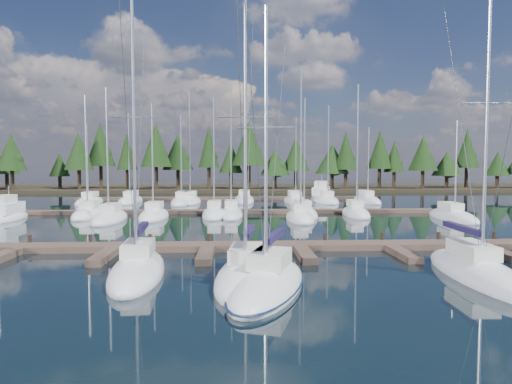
{
  "coord_description": "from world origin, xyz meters",
  "views": [
    {
      "loc": [
        1.82,
        -11.98,
        5.69
      ],
      "look_at": [
        3.35,
        22.0,
        3.56
      ],
      "focal_mm": 32.0,
      "sensor_mm": 36.0,
      "label": 1
    }
  ],
  "objects_px": {
    "front_sailboat_2": "(138,270)",
    "front_sailboat_5": "(476,272)",
    "front_sailboat_3": "(246,277)",
    "main_dock": "(208,248)",
    "front_sailboat_4": "(268,284)",
    "motor_yacht_left": "(6,215)",
    "motor_yacht_right": "(321,197)"
  },
  "relations": [
    {
      "from": "motor_yacht_left",
      "to": "motor_yacht_right",
      "type": "xyz_separation_m",
      "value": [
        36.47,
        23.05,
        0.07
      ]
    },
    {
      "from": "motor_yacht_left",
      "to": "front_sailboat_5",
      "type": "bearing_deg",
      "value": -35.38
    },
    {
      "from": "front_sailboat_4",
      "to": "motor_yacht_left",
      "type": "relative_size",
      "value": 1.58
    },
    {
      "from": "front_sailboat_2",
      "to": "front_sailboat_4",
      "type": "distance_m",
      "value": 7.01
    },
    {
      "from": "main_dock",
      "to": "front_sailboat_2",
      "type": "distance_m",
      "value": 7.12
    },
    {
      "from": "front_sailboat_3",
      "to": "front_sailboat_4",
      "type": "bearing_deg",
      "value": -55.6
    },
    {
      "from": "front_sailboat_2",
      "to": "front_sailboat_5",
      "type": "bearing_deg",
      "value": -3.73
    },
    {
      "from": "front_sailboat_5",
      "to": "motor_yacht_left",
      "type": "xyz_separation_m",
      "value": [
        -35.18,
        24.98,
        0.16
      ]
    },
    {
      "from": "front_sailboat_3",
      "to": "main_dock",
      "type": "bearing_deg",
      "value": 106.5
    },
    {
      "from": "front_sailboat_2",
      "to": "motor_yacht_right",
      "type": "distance_m",
      "value": 50.34
    },
    {
      "from": "front_sailboat_4",
      "to": "front_sailboat_5",
      "type": "height_order",
      "value": "front_sailboat_5"
    },
    {
      "from": "front_sailboat_2",
      "to": "motor_yacht_right",
      "type": "relative_size",
      "value": 1.4
    },
    {
      "from": "front_sailboat_5",
      "to": "motor_yacht_left",
      "type": "relative_size",
      "value": 1.86
    },
    {
      "from": "motor_yacht_left",
      "to": "front_sailboat_2",
      "type": "bearing_deg",
      "value": -52.6
    },
    {
      "from": "front_sailboat_5",
      "to": "motor_yacht_right",
      "type": "bearing_deg",
      "value": 88.45
    },
    {
      "from": "front_sailboat_3",
      "to": "front_sailboat_4",
      "type": "relative_size",
      "value": 1.08
    },
    {
      "from": "motor_yacht_right",
      "to": "motor_yacht_left",
      "type": "bearing_deg",
      "value": -147.71
    },
    {
      "from": "main_dock",
      "to": "front_sailboat_4",
      "type": "relative_size",
      "value": 3.34
    },
    {
      "from": "main_dock",
      "to": "motor_yacht_right",
      "type": "xyz_separation_m",
      "value": [
        15.08,
        40.53,
        0.33
      ]
    },
    {
      "from": "front_sailboat_5",
      "to": "motor_yacht_left",
      "type": "height_order",
      "value": "front_sailboat_5"
    },
    {
      "from": "front_sailboat_2",
      "to": "front_sailboat_5",
      "type": "height_order",
      "value": "front_sailboat_5"
    },
    {
      "from": "front_sailboat_3",
      "to": "front_sailboat_5",
      "type": "bearing_deg",
      "value": 1.87
    },
    {
      "from": "motor_yacht_left",
      "to": "motor_yacht_right",
      "type": "height_order",
      "value": "motor_yacht_right"
    },
    {
      "from": "main_dock",
      "to": "motor_yacht_left",
      "type": "bearing_deg",
      "value": 140.73
    },
    {
      "from": "front_sailboat_4",
      "to": "front_sailboat_5",
      "type": "bearing_deg",
      "value": 9.43
    },
    {
      "from": "front_sailboat_3",
      "to": "front_sailboat_5",
      "type": "distance_m",
      "value": 11.46
    },
    {
      "from": "front_sailboat_2",
      "to": "motor_yacht_left",
      "type": "distance_m",
      "value": 30.06
    },
    {
      "from": "front_sailboat_4",
      "to": "motor_yacht_right",
      "type": "distance_m",
      "value": 51.16
    },
    {
      "from": "main_dock",
      "to": "front_sailboat_4",
      "type": "height_order",
      "value": "front_sailboat_4"
    },
    {
      "from": "front_sailboat_2",
      "to": "front_sailboat_3",
      "type": "relative_size",
      "value": 1.02
    },
    {
      "from": "front_sailboat_4",
      "to": "front_sailboat_2",
      "type": "bearing_deg",
      "value": 156.01
    },
    {
      "from": "front_sailboat_3",
      "to": "motor_yacht_left",
      "type": "bearing_deg",
      "value": 133.09
    }
  ]
}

